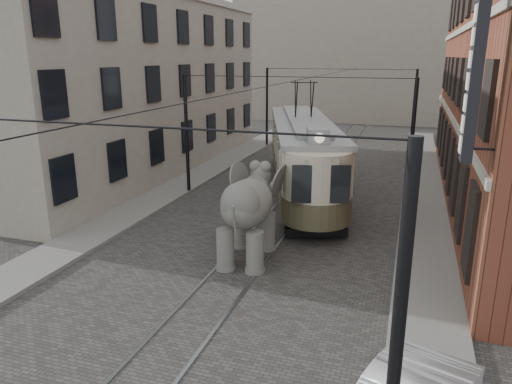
% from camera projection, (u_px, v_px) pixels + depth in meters
% --- Properties ---
extents(ground, '(120.00, 120.00, 0.00)m').
position_uv_depth(ground, '(255.00, 248.00, 17.77)').
color(ground, '#464341').
extents(tram_rails, '(1.54, 80.00, 0.02)m').
position_uv_depth(tram_rails, '(255.00, 248.00, 17.77)').
color(tram_rails, slate).
rests_on(tram_rails, ground).
extents(sidewalk_right, '(2.00, 60.00, 0.15)m').
position_uv_depth(sidewalk_right, '(426.00, 267.00, 15.97)').
color(sidewalk_right, slate).
rests_on(sidewalk_right, ground).
extents(sidewalk_left, '(2.00, 60.00, 0.15)m').
position_uv_depth(sidewalk_left, '(105.00, 227.00, 19.69)').
color(sidewalk_left, slate).
rests_on(sidewalk_left, ground).
extents(stucco_building, '(7.00, 24.00, 10.00)m').
position_uv_depth(stucco_building, '(133.00, 88.00, 28.82)').
color(stucco_building, gray).
rests_on(stucco_building, ground).
extents(distant_block, '(28.00, 10.00, 14.00)m').
position_uv_depth(distant_block, '(369.00, 54.00, 52.43)').
color(distant_block, gray).
rests_on(distant_block, ground).
extents(catenary, '(11.00, 30.20, 6.00)m').
position_uv_depth(catenary, '(286.00, 145.00, 21.58)').
color(catenary, black).
rests_on(catenary, ground).
extents(tram, '(7.10, 14.46, 5.65)m').
position_uv_depth(tram, '(303.00, 138.00, 24.56)').
color(tram, beige).
rests_on(tram, ground).
extents(elephant, '(3.24, 5.34, 3.14)m').
position_uv_depth(elephant, '(247.00, 216.00, 16.43)').
color(elephant, slate).
rests_on(elephant, ground).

